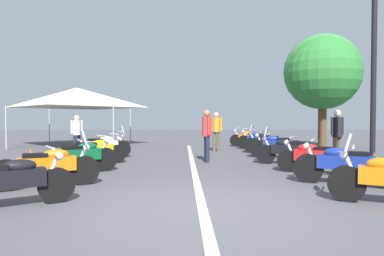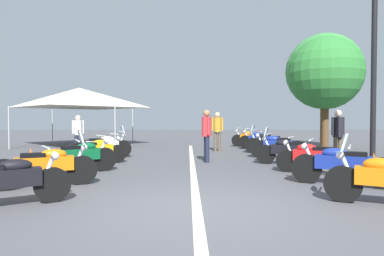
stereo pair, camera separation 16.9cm
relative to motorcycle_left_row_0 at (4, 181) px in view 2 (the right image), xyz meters
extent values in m
plane|color=#4C4C51|center=(-0.06, -3.14, -0.45)|extent=(80.00, 80.00, 0.00)
cube|color=beige|center=(4.24, -3.14, -0.45)|extent=(16.87, 0.16, 0.01)
cylinder|color=black|center=(0.39, -0.62, -0.14)|extent=(0.45, 0.59, 0.61)
cube|color=black|center=(-0.01, 0.02, 0.04)|extent=(0.85, 1.12, 0.30)
ellipsoid|color=black|center=(0.08, -0.14, 0.24)|extent=(0.50, 0.58, 0.22)
cylinder|color=silver|center=(0.36, -0.57, 0.16)|extent=(0.21, 0.28, 0.58)
cylinder|color=silver|center=(0.34, -0.54, 0.52)|extent=(0.54, 0.37, 0.04)
sphere|color=silver|center=(0.42, -0.66, 0.36)|extent=(0.14, 0.14, 0.14)
cylinder|color=black|center=(1.97, -0.63, -0.13)|extent=(0.40, 0.64, 0.64)
cylinder|color=black|center=(1.33, 0.75, -0.13)|extent=(0.40, 0.64, 0.64)
cube|color=orange|center=(1.65, 0.06, 0.05)|extent=(0.74, 1.17, 0.30)
ellipsoid|color=orange|center=(1.73, -0.10, 0.25)|extent=(0.45, 0.58, 0.22)
cube|color=black|center=(1.56, 0.26, 0.23)|extent=(0.44, 0.54, 0.12)
cylinder|color=silver|center=(1.95, -0.58, 0.17)|extent=(0.19, 0.29, 0.58)
cylinder|color=silver|center=(1.93, -0.54, 0.53)|extent=(0.58, 0.30, 0.04)
sphere|color=silver|center=(1.99, -0.68, 0.37)|extent=(0.14, 0.14, 0.14)
cylinder|color=silver|center=(1.62, 0.55, -0.22)|extent=(0.30, 0.53, 0.08)
cube|color=silver|center=(1.96, -0.62, 0.60)|extent=(0.38, 0.26, 0.32)
cylinder|color=black|center=(3.88, -0.64, -0.12)|extent=(0.50, 0.61, 0.66)
cylinder|color=black|center=(3.08, 0.46, -0.12)|extent=(0.50, 0.61, 0.66)
cube|color=#0C592D|center=(3.48, -0.09, 0.06)|extent=(0.84, 1.00, 0.30)
ellipsoid|color=#0C592D|center=(3.59, -0.24, 0.26)|extent=(0.52, 0.57, 0.22)
cube|color=black|center=(3.35, 0.09, 0.24)|extent=(0.49, 0.54, 0.12)
cylinder|color=silver|center=(3.85, -0.59, 0.18)|extent=(0.23, 0.28, 0.58)
cylinder|color=silver|center=(3.82, -0.56, 0.54)|extent=(0.53, 0.40, 0.04)
sphere|color=silver|center=(3.91, -0.68, 0.38)|extent=(0.14, 0.14, 0.14)
cylinder|color=silver|center=(3.39, 0.35, -0.22)|extent=(0.39, 0.49, 0.08)
cylinder|color=black|center=(5.60, -0.63, -0.15)|extent=(0.47, 0.57, 0.61)
cylinder|color=black|center=(4.71, 0.58, -0.15)|extent=(0.47, 0.57, 0.61)
cube|color=#EAB214|center=(5.16, -0.02, 0.03)|extent=(0.90, 1.09, 0.30)
ellipsoid|color=#EAB214|center=(5.26, -0.17, 0.23)|extent=(0.52, 0.57, 0.22)
cube|color=black|center=(5.03, 0.15, 0.21)|extent=(0.49, 0.54, 0.12)
cylinder|color=silver|center=(5.56, -0.58, 0.15)|extent=(0.23, 0.28, 0.58)
cylinder|color=silver|center=(5.54, -0.55, 0.51)|extent=(0.52, 0.40, 0.04)
sphere|color=silver|center=(5.63, -0.67, 0.35)|extent=(0.14, 0.14, 0.14)
cylinder|color=silver|center=(5.04, 0.45, -0.24)|extent=(0.39, 0.49, 0.08)
cylinder|color=black|center=(7.20, -0.51, -0.12)|extent=(0.43, 0.64, 0.65)
cylinder|color=black|center=(6.47, 0.86, -0.12)|extent=(0.43, 0.64, 0.65)
cube|color=white|center=(6.83, 0.18, 0.06)|extent=(0.80, 1.17, 0.30)
ellipsoid|color=white|center=(6.92, 0.02, 0.26)|extent=(0.47, 0.58, 0.22)
cube|color=black|center=(6.73, 0.37, 0.24)|extent=(0.45, 0.55, 0.12)
cylinder|color=silver|center=(7.17, -0.45, 0.18)|extent=(0.20, 0.29, 0.58)
cylinder|color=silver|center=(7.15, -0.42, 0.54)|extent=(0.57, 0.33, 0.04)
sphere|color=silver|center=(7.22, -0.55, 0.38)|extent=(0.14, 0.14, 0.14)
cylinder|color=silver|center=(6.78, 0.67, -0.22)|extent=(0.33, 0.52, 0.08)
cube|color=silver|center=(7.19, -0.49, 0.61)|extent=(0.37, 0.28, 0.32)
cylinder|color=black|center=(0.33, -5.71, -0.13)|extent=(0.42, 0.63, 0.64)
ellipsoid|color=orange|center=(0.07, -6.21, 0.25)|extent=(0.47, 0.58, 0.22)
cylinder|color=silver|center=(0.30, -5.77, 0.17)|extent=(0.20, 0.29, 0.58)
cylinder|color=silver|center=(0.28, -5.80, 0.53)|extent=(0.57, 0.33, 0.04)
sphere|color=silver|center=(0.36, -5.67, 0.37)|extent=(0.14, 0.14, 0.14)
cube|color=silver|center=(0.32, -5.73, 0.60)|extent=(0.37, 0.28, 0.32)
cylinder|color=black|center=(2.07, -5.70, -0.12)|extent=(0.43, 0.65, 0.66)
cylinder|color=black|center=(1.37, -7.06, -0.12)|extent=(0.43, 0.65, 0.66)
cube|color=navy|center=(1.72, -6.38, 0.06)|extent=(0.78, 1.16, 0.30)
ellipsoid|color=navy|center=(1.80, -6.22, 0.26)|extent=(0.47, 0.58, 0.22)
cube|color=black|center=(1.62, -6.58, 0.24)|extent=(0.45, 0.55, 0.12)
cylinder|color=silver|center=(2.04, -5.75, 0.18)|extent=(0.19, 0.29, 0.58)
cylinder|color=silver|center=(2.02, -5.79, 0.54)|extent=(0.57, 0.32, 0.04)
sphere|color=silver|center=(2.09, -5.66, 0.38)|extent=(0.14, 0.14, 0.14)
cylinder|color=silver|center=(1.35, -6.71, -0.22)|extent=(0.32, 0.53, 0.08)
cylinder|color=black|center=(3.63, -5.74, -0.15)|extent=(0.41, 0.60, 0.60)
cylinder|color=black|center=(2.97, -6.96, -0.15)|extent=(0.41, 0.60, 0.60)
cube|color=red|center=(3.30, -6.35, 0.03)|extent=(0.75, 1.06, 0.30)
ellipsoid|color=red|center=(3.39, -6.19, 0.23)|extent=(0.48, 0.58, 0.22)
cube|color=black|center=(3.20, -6.54, 0.21)|extent=(0.46, 0.55, 0.12)
cylinder|color=silver|center=(3.60, -5.79, 0.15)|extent=(0.20, 0.29, 0.58)
cylinder|color=silver|center=(3.58, -5.83, 0.51)|extent=(0.56, 0.33, 0.04)
sphere|color=silver|center=(3.66, -5.69, 0.35)|extent=(0.14, 0.14, 0.14)
cylinder|color=silver|center=(2.95, -6.63, -0.24)|extent=(0.33, 0.52, 0.08)
cylinder|color=black|center=(5.29, -5.53, -0.14)|extent=(0.38, 0.63, 0.63)
cylinder|color=black|center=(4.68, -6.91, -0.14)|extent=(0.38, 0.63, 0.63)
cube|color=black|center=(4.99, -6.22, 0.04)|extent=(0.72, 1.16, 0.30)
ellipsoid|color=black|center=(5.06, -6.06, 0.24)|extent=(0.45, 0.58, 0.22)
cube|color=black|center=(4.90, -6.42, 0.22)|extent=(0.43, 0.54, 0.12)
cylinder|color=silver|center=(5.27, -5.59, 0.16)|extent=(0.18, 0.29, 0.58)
cylinder|color=silver|center=(5.25, -5.63, 0.52)|extent=(0.58, 0.29, 0.04)
sphere|color=silver|center=(5.31, -5.49, 0.36)|extent=(0.14, 0.14, 0.14)
cylinder|color=silver|center=(4.64, -6.56, -0.23)|extent=(0.30, 0.54, 0.08)
cube|color=silver|center=(5.29, -5.55, 0.59)|extent=(0.38, 0.26, 0.32)
cylinder|color=black|center=(7.06, -5.69, -0.11)|extent=(0.33, 0.68, 0.67)
cylinder|color=black|center=(6.65, -7.02, -0.11)|extent=(0.33, 0.68, 0.67)
cube|color=navy|center=(6.86, -6.36, 0.07)|extent=(0.58, 1.09, 0.30)
ellipsoid|color=navy|center=(6.91, -6.19, 0.27)|extent=(0.40, 0.57, 0.22)
cube|color=black|center=(6.79, -6.57, 0.25)|extent=(0.39, 0.54, 0.12)
cylinder|color=silver|center=(7.05, -5.75, 0.19)|extent=(0.15, 0.30, 0.58)
cylinder|color=silver|center=(7.03, -5.79, 0.55)|extent=(0.60, 0.22, 0.04)
sphere|color=silver|center=(7.08, -5.65, 0.39)|extent=(0.14, 0.14, 0.14)
cylinder|color=silver|center=(6.56, -6.70, -0.21)|extent=(0.24, 0.55, 0.08)
cylinder|color=black|center=(8.74, -5.78, -0.12)|extent=(0.41, 0.65, 0.65)
cylinder|color=black|center=(8.16, -7.01, -0.12)|extent=(0.41, 0.65, 0.65)
cube|color=black|center=(8.45, -6.40, 0.06)|extent=(0.69, 1.05, 0.30)
ellipsoid|color=black|center=(8.53, -6.23, 0.26)|extent=(0.46, 0.58, 0.22)
cube|color=black|center=(8.36, -6.60, 0.24)|extent=(0.44, 0.55, 0.12)
cylinder|color=silver|center=(8.72, -5.84, 0.18)|extent=(0.19, 0.29, 0.58)
cylinder|color=silver|center=(8.70, -5.87, 0.54)|extent=(0.58, 0.30, 0.04)
sphere|color=silver|center=(8.77, -5.74, 0.38)|extent=(0.14, 0.14, 0.14)
cylinder|color=silver|center=(8.12, -6.69, -0.22)|extent=(0.31, 0.53, 0.08)
cube|color=silver|center=(8.74, -5.80, 0.61)|extent=(0.38, 0.26, 0.32)
cylinder|color=black|center=(10.62, -5.82, -0.12)|extent=(0.45, 0.65, 0.67)
cylinder|color=black|center=(9.88, -7.09, -0.12)|extent=(0.45, 0.65, 0.67)
cube|color=navy|center=(10.25, -6.45, 0.06)|extent=(0.80, 1.11, 0.30)
ellipsoid|color=navy|center=(10.34, -6.30, 0.26)|extent=(0.49, 0.58, 0.22)
cube|color=black|center=(10.14, -6.64, 0.24)|extent=(0.47, 0.55, 0.12)
cylinder|color=silver|center=(10.59, -5.87, 0.18)|extent=(0.21, 0.29, 0.58)
cylinder|color=silver|center=(10.57, -5.90, 0.54)|extent=(0.56, 0.34, 0.04)
sphere|color=silver|center=(10.64, -5.77, 0.38)|extent=(0.14, 0.14, 0.14)
cylinder|color=silver|center=(9.87, -6.75, -0.22)|extent=(0.34, 0.52, 0.08)
cylinder|color=black|center=(12.11, -5.65, -0.13)|extent=(0.42, 0.64, 0.64)
cylinder|color=black|center=(11.46, -6.93, -0.13)|extent=(0.42, 0.64, 0.64)
cube|color=orange|center=(11.78, -6.29, 0.05)|extent=(0.74, 1.10, 0.30)
ellipsoid|color=orange|center=(11.87, -6.13, 0.25)|extent=(0.47, 0.58, 0.22)
cube|color=black|center=(11.68, -6.49, 0.23)|extent=(0.45, 0.55, 0.12)
cylinder|color=silver|center=(12.08, -5.70, 0.17)|extent=(0.19, 0.29, 0.58)
cylinder|color=silver|center=(12.07, -5.74, 0.53)|extent=(0.57, 0.32, 0.04)
sphere|color=silver|center=(12.13, -5.61, 0.37)|extent=(0.14, 0.14, 0.14)
cylinder|color=silver|center=(11.43, -6.59, -0.22)|extent=(0.32, 0.53, 0.08)
cylinder|color=black|center=(3.39, -7.96, 1.94)|extent=(0.14, 0.14, 4.78)
cube|color=orange|center=(2.90, -7.72, -0.43)|extent=(0.36, 0.36, 0.03)
cone|color=orange|center=(2.90, -7.72, -0.13)|extent=(0.26, 0.26, 0.60)
cylinder|color=white|center=(2.90, -7.72, -0.11)|extent=(0.19, 0.19, 0.07)
cube|color=orange|center=(4.32, 1.62, -0.43)|extent=(0.36, 0.36, 0.03)
cone|color=orange|center=(4.32, 1.62, -0.13)|extent=(0.26, 0.26, 0.60)
cylinder|color=white|center=(4.32, 1.62, -0.11)|extent=(0.19, 0.19, 0.07)
cylinder|color=brown|center=(5.31, -7.83, -0.01)|extent=(0.14, 0.14, 0.87)
cylinder|color=brown|center=(5.38, -8.00, -0.01)|extent=(0.14, 0.14, 0.87)
cylinder|color=black|center=(5.35, -7.92, 0.75)|extent=(0.32, 0.32, 0.65)
cylinder|color=black|center=(5.27, -7.71, 0.78)|extent=(0.09, 0.09, 0.59)
cylinder|color=black|center=(5.42, -8.12, 0.78)|extent=(0.09, 0.09, 0.59)
sphere|color=beige|center=(5.35, -7.92, 1.19)|extent=(0.24, 0.24, 0.24)
cylinder|color=#1E2338|center=(5.60, -3.65, -0.01)|extent=(0.14, 0.14, 0.88)
cylinder|color=#1E2338|center=(5.78, -3.61, -0.01)|extent=(0.14, 0.14, 0.88)
cylinder|color=red|center=(5.69, -3.63, 0.76)|extent=(0.32, 0.32, 0.66)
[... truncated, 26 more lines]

